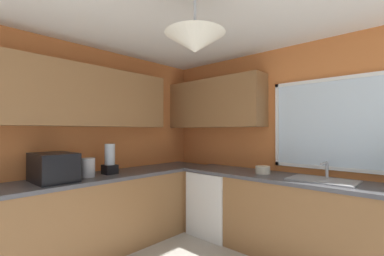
{
  "coord_description": "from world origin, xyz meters",
  "views": [
    {
      "loc": [
        1.25,
        -1.38,
        1.4
      ],
      "look_at": [
        -0.55,
        0.57,
        1.43
      ],
      "focal_mm": 24.37,
      "sensor_mm": 36.0,
      "label": 1
    }
  ],
  "objects_px": {
    "kettle": "(88,168)",
    "bowl": "(263,170)",
    "blender_appliance": "(110,160)",
    "microwave": "(53,167)",
    "sink_assembly": "(323,180)",
    "dishwasher": "(217,202)"
  },
  "relations": [
    {
      "from": "kettle",
      "to": "bowl",
      "type": "distance_m",
      "value": 2.03
    },
    {
      "from": "kettle",
      "to": "blender_appliance",
      "type": "xyz_separation_m",
      "value": [
        -0.02,
        0.28,
        0.06
      ]
    },
    {
      "from": "microwave",
      "to": "kettle",
      "type": "bearing_deg",
      "value": 86.76
    },
    {
      "from": "sink_assembly",
      "to": "bowl",
      "type": "height_order",
      "value": "sink_assembly"
    },
    {
      "from": "microwave",
      "to": "bowl",
      "type": "height_order",
      "value": "microwave"
    },
    {
      "from": "sink_assembly",
      "to": "bowl",
      "type": "relative_size",
      "value": 3.67
    },
    {
      "from": "sink_assembly",
      "to": "blender_appliance",
      "type": "distance_m",
      "value": 2.37
    },
    {
      "from": "microwave",
      "to": "sink_assembly",
      "type": "relative_size",
      "value": 0.75
    },
    {
      "from": "dishwasher",
      "to": "sink_assembly",
      "type": "distance_m",
      "value": 1.42
    },
    {
      "from": "sink_assembly",
      "to": "microwave",
      "type": "bearing_deg",
      "value": -136.4
    },
    {
      "from": "dishwasher",
      "to": "kettle",
      "type": "distance_m",
      "value": 1.74
    },
    {
      "from": "blender_appliance",
      "to": "bowl",
      "type": "bearing_deg",
      "value": 43.63
    },
    {
      "from": "bowl",
      "to": "blender_appliance",
      "type": "height_order",
      "value": "blender_appliance"
    },
    {
      "from": "dishwasher",
      "to": "bowl",
      "type": "bearing_deg",
      "value": 2.57
    },
    {
      "from": "blender_appliance",
      "to": "microwave",
      "type": "bearing_deg",
      "value": -90.0
    },
    {
      "from": "dishwasher",
      "to": "sink_assembly",
      "type": "xyz_separation_m",
      "value": [
        1.34,
        0.04,
        0.47
      ]
    },
    {
      "from": "kettle",
      "to": "blender_appliance",
      "type": "height_order",
      "value": "blender_appliance"
    },
    {
      "from": "microwave",
      "to": "sink_assembly",
      "type": "bearing_deg",
      "value": 43.6
    },
    {
      "from": "kettle",
      "to": "sink_assembly",
      "type": "distance_m",
      "value": 2.52
    },
    {
      "from": "bowl",
      "to": "blender_appliance",
      "type": "xyz_separation_m",
      "value": [
        -1.33,
        -1.27,
        0.12
      ]
    },
    {
      "from": "kettle",
      "to": "blender_appliance",
      "type": "bearing_deg",
      "value": 94.14
    },
    {
      "from": "sink_assembly",
      "to": "blender_appliance",
      "type": "xyz_separation_m",
      "value": [
        -2.0,
        -1.27,
        0.15
      ]
    }
  ]
}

